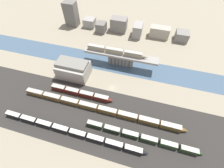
# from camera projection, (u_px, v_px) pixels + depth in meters

# --- Properties ---
(ground_plane) EXTENTS (400.00, 400.00, 0.00)m
(ground_plane) POSITION_uv_depth(u_px,v_px,m) (112.00, 88.00, 104.63)
(ground_plane) COLOR gray
(railbed_yard) EXTENTS (280.00, 42.00, 0.01)m
(railbed_yard) POSITION_uv_depth(u_px,v_px,m) (101.00, 118.00, 90.11)
(railbed_yard) COLOR #282623
(railbed_yard) RESTS_ON ground
(river_water) EXTENTS (320.00, 19.50, 0.01)m
(river_water) POSITION_uv_depth(u_px,v_px,m) (120.00, 65.00, 119.19)
(river_water) COLOR #3D5166
(river_water) RESTS_ON ground
(bridge) EXTENTS (55.68, 7.45, 10.93)m
(bridge) POSITION_uv_depth(u_px,v_px,m) (121.00, 58.00, 113.35)
(bridge) COLOR gray
(bridge) RESTS_ON ground
(train_on_bridge) EXTENTS (45.57, 2.98, 3.81)m
(train_on_bridge) POSITION_uv_depth(u_px,v_px,m) (117.00, 51.00, 109.80)
(train_on_bridge) COLOR gray
(train_on_bridge) RESTS_ON bridge
(train_yard_near) EXTENTS (85.44, 2.71, 3.58)m
(train_yard_near) POSITION_uv_depth(u_px,v_px,m) (71.00, 131.00, 83.28)
(train_yard_near) COLOR black
(train_yard_near) RESTS_ON ground
(train_yard_mid) EXTENTS (63.78, 2.70, 3.60)m
(train_yard_mid) POSITION_uv_depth(u_px,v_px,m) (141.00, 137.00, 81.29)
(train_yard_mid) COLOR #23381E
(train_yard_mid) RESTS_ON ground
(train_yard_far) EXTENTS (103.43, 3.17, 3.94)m
(train_yard_far) POSITION_uv_depth(u_px,v_px,m) (100.00, 109.00, 92.08)
(train_yard_far) COLOR brown
(train_yard_far) RESTS_ON ground
(train_yard_outer) EXTENTS (43.62, 3.11, 3.92)m
(train_yard_outer) POSITION_uv_depth(u_px,v_px,m) (81.00, 93.00, 99.47)
(train_yard_outer) COLOR #5B1E19
(train_yard_outer) RESTS_ON ground
(warehouse_building) EXTENTS (22.21, 14.84, 12.78)m
(warehouse_building) POSITION_uv_depth(u_px,v_px,m) (73.00, 69.00, 107.72)
(warehouse_building) COLOR #9E998E
(warehouse_building) RESTS_ON ground
(city_block_far_left) EXTENTS (12.01, 9.24, 22.98)m
(city_block_far_left) POSITION_uv_depth(u_px,v_px,m) (71.00, 14.00, 148.12)
(city_block_far_left) COLOR #605B56
(city_block_far_left) RESTS_ON ground
(city_block_left) EXTENTS (10.96, 9.93, 8.33)m
(city_block_left) POSITION_uv_depth(u_px,v_px,m) (90.00, 23.00, 152.06)
(city_block_left) COLOR gray
(city_block_left) RESTS_ON ground
(city_block_center) EXTENTS (8.76, 9.53, 9.25)m
(city_block_center) POSITION_uv_depth(u_px,v_px,m) (101.00, 27.00, 145.55)
(city_block_center) COLOR #605B56
(city_block_center) RESTS_ON ground
(city_block_right) EXTENTS (15.16, 10.11, 12.80)m
(city_block_right) POSITION_uv_depth(u_px,v_px,m) (119.00, 25.00, 145.40)
(city_block_right) COLOR slate
(city_block_right) RESTS_ON ground
(city_block_far_right) EXTENTS (8.07, 13.54, 11.66)m
(city_block_far_right) POSITION_uv_depth(u_px,v_px,m) (138.00, 30.00, 140.08)
(city_block_far_right) COLOR gray
(city_block_far_right) RESTS_ON ground
(city_block_tall) EXTENTS (17.73, 8.60, 9.98)m
(city_block_tall) POSITION_uv_depth(u_px,v_px,m) (159.00, 32.00, 139.59)
(city_block_tall) COLOR gray
(city_block_tall) RESTS_ON ground
(city_block_low) EXTENTS (11.30, 11.05, 8.41)m
(city_block_low) POSITION_uv_depth(u_px,v_px,m) (182.00, 36.00, 136.96)
(city_block_low) COLOR slate
(city_block_low) RESTS_ON ground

